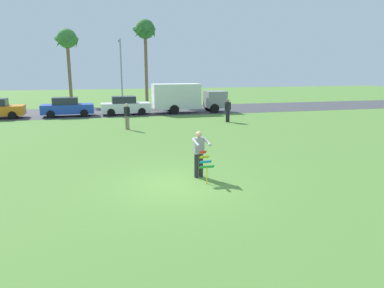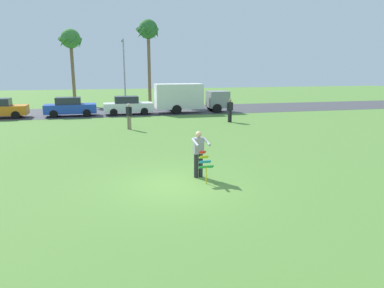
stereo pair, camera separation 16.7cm
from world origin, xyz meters
The scene contains 12 objects.
ground_plane centered at (0.00, 0.00, 0.00)m, with size 120.00×120.00×0.00m, color #568438.
road_strip centered at (0.00, 22.02, 0.01)m, with size 120.00×8.00×0.01m, color #424247.
person_kite_flyer centered at (1.00, 0.62, 0.95)m, with size 0.60×0.70×1.73m.
kite_held centered at (1.07, 0.00, 0.72)m, with size 0.51×0.63×1.09m.
parked_car_blue centered at (-5.25, 19.61, 0.77)m, with size 4.26×1.96×1.60m.
parked_car_white centered at (-0.44, 19.62, 0.77)m, with size 4.24×1.91×1.60m.
parked_truck_grey_van centered at (4.93, 19.62, 1.41)m, with size 6.71×2.15×2.62m.
palm_tree_right_near centered at (-5.76, 30.32, 6.83)m, with size 2.58×2.71×8.23m.
palm_tree_centre_far centered at (2.58, 28.67, 7.78)m, with size 2.58×2.71×9.25m.
streetlight_pole centered at (-0.26, 27.04, 4.00)m, with size 0.24×1.65×7.00m.
person_walker_near centered at (6.75, 13.28, 0.93)m, with size 0.54×0.32×1.73m.
person_walker_far centered at (-0.82, 11.79, 0.93)m, with size 0.39×0.48×1.73m.
Camera 1 is at (-2.30, -11.30, 3.95)m, focal length 32.55 mm.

